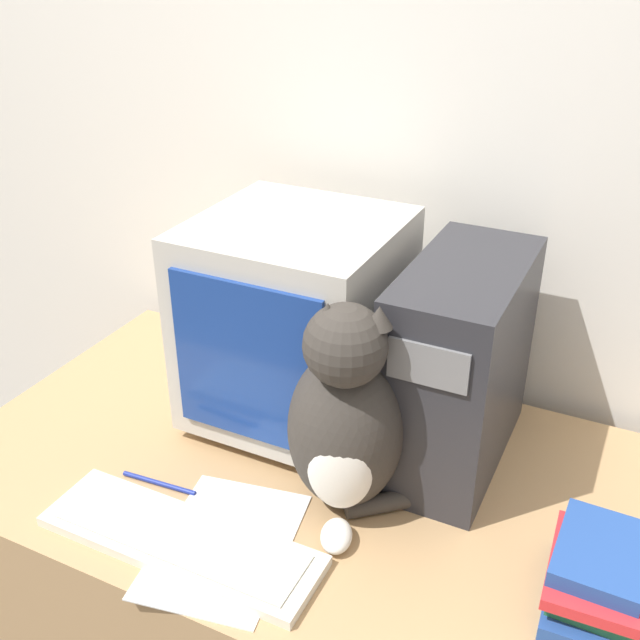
% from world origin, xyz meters
% --- Properties ---
extents(wall_back, '(7.00, 0.05, 2.50)m').
position_xyz_m(wall_back, '(0.00, 0.83, 1.25)').
color(wall_back, silver).
rests_on(wall_back, ground_plane).
extents(desk, '(1.36, 0.77, 0.71)m').
position_xyz_m(desk, '(0.00, 0.38, 0.35)').
color(desk, tan).
rests_on(desk, ground_plane).
extents(crt_monitor, '(0.37, 0.38, 0.42)m').
position_xyz_m(crt_monitor, '(-0.11, 0.53, 0.92)').
color(crt_monitor, '#BCB7AD').
rests_on(crt_monitor, desk).
extents(computer_tower, '(0.19, 0.39, 0.39)m').
position_xyz_m(computer_tower, '(0.21, 0.54, 0.90)').
color(computer_tower, '#28282D').
rests_on(computer_tower, desk).
extents(keyboard, '(0.48, 0.14, 0.02)m').
position_xyz_m(keyboard, '(-0.11, 0.12, 0.72)').
color(keyboard, silver).
rests_on(keyboard, desk).
extents(cat, '(0.30, 0.29, 0.40)m').
position_xyz_m(cat, '(0.08, 0.33, 0.88)').
color(cat, '#38332D').
rests_on(cat, desk).
extents(book_stack, '(0.17, 0.21, 0.10)m').
position_xyz_m(book_stack, '(0.51, 0.30, 0.76)').
color(book_stack, '#234793').
rests_on(book_stack, desk).
extents(pen, '(0.15, 0.02, 0.01)m').
position_xyz_m(pen, '(-0.23, 0.22, 0.71)').
color(pen, navy).
rests_on(pen, desk).
extents(paper_sheet, '(0.26, 0.33, 0.00)m').
position_xyz_m(paper_sheet, '(-0.05, 0.15, 0.71)').
color(paper_sheet, white).
rests_on(paper_sheet, desk).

